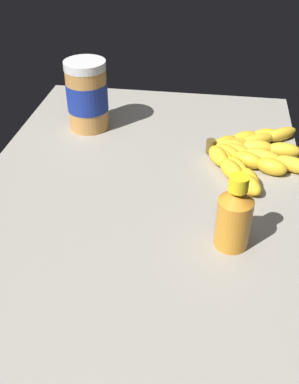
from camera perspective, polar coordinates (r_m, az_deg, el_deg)
The scene contains 4 objects.
ground_plane at distance 89.54cm, azimuth -1.46°, elevation -1.04°, with size 97.13×64.71×3.96cm, color gray.
banana_bunch at distance 99.41cm, azimuth 12.28°, elevation 4.64°, with size 29.34×22.59×3.44cm.
peanut_butter_jar at distance 108.97cm, azimuth -7.79°, elevation 11.85°, with size 9.56×9.56×16.25cm.
honey_bottle at distance 74.24cm, azimuth 10.53°, elevation -2.94°, with size 5.76×5.76×13.48cm.
Camera 1 is at (70.59, 13.02, 51.54)cm, focal length 42.69 mm.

